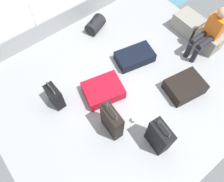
# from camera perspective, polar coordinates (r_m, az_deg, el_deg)

# --- Properties ---
(ground_plane) EXTENTS (4.40, 5.20, 0.06)m
(ground_plane) POSITION_cam_1_polar(r_m,az_deg,el_deg) (4.58, 3.05, 1.09)
(ground_plane) COLOR #939699
(gunwale_port) EXTENTS (0.06, 5.20, 0.45)m
(gunwale_port) POSITION_cam_1_polar(r_m,az_deg,el_deg) (5.56, -11.97, 17.85)
(gunwale_port) COLOR #939699
(gunwale_port) RESTS_ON ground_plane
(sea_wake) EXTENTS (12.00, 12.00, 0.01)m
(sea_wake) POSITION_cam_1_polar(r_m,az_deg,el_deg) (6.95, -17.68, 20.30)
(sea_wake) COLOR teal
(sea_wake) RESTS_ON ground_plane
(cargo_crate_0) EXTENTS (0.65, 0.47, 0.39)m
(cargo_crate_0) POSITION_cam_1_polar(r_m,az_deg,el_deg) (5.67, 19.08, 16.23)
(cargo_crate_0) COLOR gray
(cargo_crate_0) RESTS_ON ground_plane
(cargo_crate_1) EXTENTS (0.58, 0.39, 0.41)m
(cargo_crate_1) POSITION_cam_1_polar(r_m,az_deg,el_deg) (5.44, 23.67, 11.94)
(cargo_crate_1) COLOR gray
(cargo_crate_1) RESTS_ON ground_plane
(passenger_seated) EXTENTS (0.34, 0.66, 1.11)m
(passenger_seated) POSITION_cam_1_polar(r_m,az_deg,el_deg) (5.05, 23.94, 13.87)
(passenger_seated) COLOR orange
(passenger_seated) RESTS_ON ground_plane
(suitcase_0) EXTENTS (0.36, 0.20, 0.63)m
(suitcase_0) POSITION_cam_1_polar(r_m,az_deg,el_deg) (4.28, -14.59, -1.36)
(suitcase_0) COLOR black
(suitcase_0) RESTS_ON ground_plane
(suitcase_1) EXTENTS (0.67, 0.80, 0.27)m
(suitcase_1) POSITION_cam_1_polar(r_m,az_deg,el_deg) (4.62, 18.34, 1.05)
(suitcase_1) COLOR black
(suitcase_1) RESTS_ON ground_plane
(suitcase_2) EXTENTS (0.64, 0.89, 0.22)m
(suitcase_2) POSITION_cam_1_polar(r_m,az_deg,el_deg) (4.85, 5.91, 8.81)
(suitcase_2) COLOR black
(suitcase_2) RESTS_ON ground_plane
(suitcase_3) EXTENTS (0.46, 0.21, 0.89)m
(suitcase_3) POSITION_cam_1_polar(r_m,az_deg,el_deg) (3.82, -0.03, -7.95)
(suitcase_3) COLOR black
(suitcase_3) RESTS_ON ground_plane
(suitcase_4) EXTENTS (0.73, 0.85, 0.25)m
(suitcase_4) POSITION_cam_1_polar(r_m,az_deg,el_deg) (4.35, -2.29, 0.16)
(suitcase_4) COLOR #B70C1E
(suitcase_4) RESTS_ON ground_plane
(suitcase_5) EXTENTS (0.45, 0.25, 0.84)m
(suitcase_5) POSITION_cam_1_polar(r_m,az_deg,el_deg) (3.82, 12.11, -11.56)
(suitcase_5) COLOR black
(suitcase_5) RESTS_ON ground_plane
(duffel_bag) EXTENTS (0.45, 0.55, 0.44)m
(duffel_bag) POSITION_cam_1_polar(r_m,az_deg,el_deg) (5.42, -4.33, 16.79)
(duffel_bag) COLOR black
(duffel_bag) RESTS_ON ground_plane
(paper_cup) EXTENTS (0.08, 0.08, 0.10)m
(paper_cup) POSITION_cam_1_polar(r_m,az_deg,el_deg) (4.18, 5.69, -7.56)
(paper_cup) COLOR white
(paper_cup) RESTS_ON ground_plane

